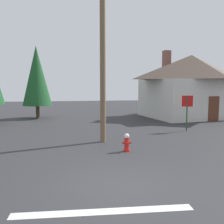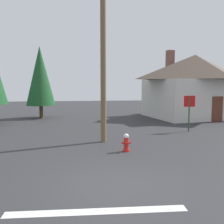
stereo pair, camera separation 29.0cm
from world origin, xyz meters
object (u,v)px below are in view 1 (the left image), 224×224
object	(u,v)px
house	(191,85)
fire_hydrant	(127,143)
stop_sign_far	(187,106)
utility_pole	(103,47)
pine_tree_tall_left	(37,76)

from	to	relation	value
house	fire_hydrant	bearing A→B (deg)	-127.81
stop_sign_far	house	distance (m)	7.77
stop_sign_far	house	size ratio (longest dim) A/B	0.25
stop_sign_far	utility_pole	bearing A→B (deg)	-158.92
house	stop_sign_far	bearing A→B (deg)	-118.34
utility_pole	house	distance (m)	12.97
utility_pole	house	size ratio (longest dim) A/B	1.00
utility_pole	pine_tree_tall_left	size ratio (longest dim) A/B	1.46
utility_pole	stop_sign_far	xyz separation A→B (m)	(5.62, 2.16, -3.14)
house	utility_pole	bearing A→B (deg)	-136.09
house	pine_tree_tall_left	bearing A→B (deg)	174.26
house	pine_tree_tall_left	distance (m)	13.72
fire_hydrant	utility_pole	bearing A→B (deg)	110.64
fire_hydrant	pine_tree_tall_left	world-z (taller)	pine_tree_tall_left
fire_hydrant	pine_tree_tall_left	bearing A→B (deg)	112.68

